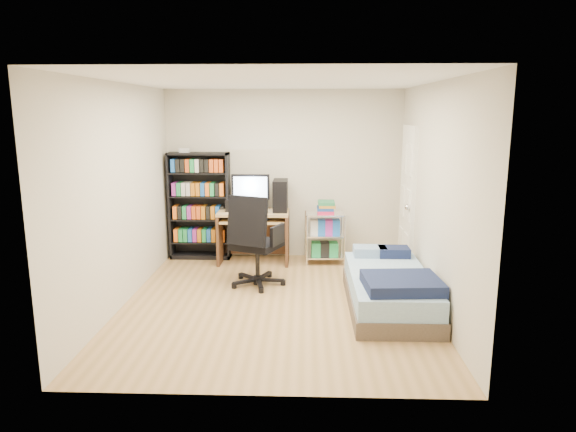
{
  "coord_description": "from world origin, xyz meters",
  "views": [
    {
      "loc": [
        0.34,
        -5.64,
        2.18
      ],
      "look_at": [
        0.12,
        0.4,
        0.95
      ],
      "focal_mm": 32.0,
      "sensor_mm": 36.0,
      "label": 1
    }
  ],
  "objects_px": {
    "media_shelf": "(200,205)",
    "office_chair": "(255,257)",
    "computer_desk": "(261,215)",
    "bed": "(389,288)"
  },
  "relations": [
    {
      "from": "bed",
      "to": "computer_desk",
      "type": "bearing_deg",
      "value": 131.92
    },
    {
      "from": "computer_desk",
      "to": "office_chair",
      "type": "distance_m",
      "value": 1.13
    },
    {
      "from": "computer_desk",
      "to": "office_chair",
      "type": "height_order",
      "value": "computer_desk"
    },
    {
      "from": "media_shelf",
      "to": "office_chair",
      "type": "relative_size",
      "value": 1.4
    },
    {
      "from": "computer_desk",
      "to": "bed",
      "type": "distance_m",
      "value": 2.45
    },
    {
      "from": "computer_desk",
      "to": "bed",
      "type": "height_order",
      "value": "computer_desk"
    },
    {
      "from": "office_chair",
      "to": "bed",
      "type": "xyz_separation_m",
      "value": [
        1.58,
        -0.7,
        -0.15
      ]
    },
    {
      "from": "media_shelf",
      "to": "bed",
      "type": "bearing_deg",
      "value": -37.57
    },
    {
      "from": "media_shelf",
      "to": "computer_desk",
      "type": "distance_m",
      "value": 0.95
    },
    {
      "from": "media_shelf",
      "to": "computer_desk",
      "type": "relative_size",
      "value": 1.29
    }
  ]
}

